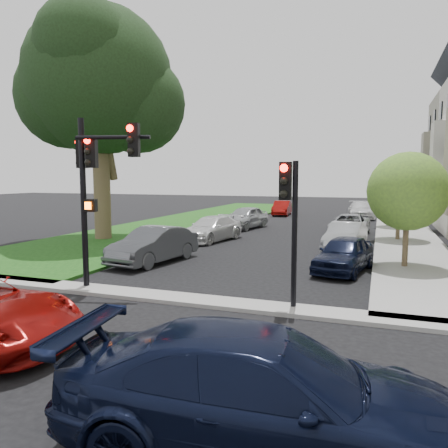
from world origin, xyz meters
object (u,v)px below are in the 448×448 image
(car_parked_4, at_px, (361,210))
(car_parked_6, at_px, (211,229))
(car_parked_1, at_px, (345,237))
(car_parked_9, at_px, (282,208))
(traffic_signal_main, at_px, (95,173))
(car_parked_5, at_px, (154,245))
(small_tree_b, at_px, (400,186))
(traffic_signal_secondary, at_px, (290,207))
(car_parked_2, at_px, (349,225))
(small_tree_a, at_px, (408,191))
(car_cross_far, at_px, (265,393))
(eucalyptus, at_px, (98,81))
(car_parked_7, at_px, (245,217))
(small_tree_c, at_px, (396,189))
(car_parked_0, at_px, (344,254))

(car_parked_4, relative_size, car_parked_6, 1.06)
(car_parked_1, xyz_separation_m, car_parked_9, (-7.21, 18.65, -0.02))
(traffic_signal_main, height_order, car_parked_5, traffic_signal_main)
(small_tree_b, xyz_separation_m, car_parked_6, (-10.07, -3.48, -2.46))
(small_tree_b, distance_m, car_parked_4, 13.98)
(traffic_signal_main, relative_size, car_parked_1, 1.28)
(traffic_signal_secondary, xyz_separation_m, car_parked_2, (0.55, 16.46, -2.19))
(car_parked_9, bearing_deg, car_parked_1, -73.58)
(small_tree_a, xyz_separation_m, car_parked_6, (-10.07, 4.51, -2.39))
(car_cross_far, distance_m, car_parked_2, 22.77)
(small_tree_a, xyz_separation_m, car_parked_4, (-2.56, 21.51, -2.35))
(eucalyptus, relative_size, car_parked_1, 3.06)
(car_parked_5, height_order, car_parked_7, car_parked_7)
(car_parked_5, bearing_deg, small_tree_a, 21.61)
(traffic_signal_main, bearing_deg, car_parked_2, 67.48)
(eucalyptus, xyz_separation_m, small_tree_a, (16.12, -2.66, -5.89))
(car_parked_7, bearing_deg, small_tree_c, 31.07)
(car_parked_5, relative_size, car_parked_6, 0.97)
(car_parked_7, bearing_deg, car_parked_4, 65.33)
(traffic_signal_secondary, relative_size, car_parked_5, 0.88)
(small_tree_a, relative_size, car_parked_2, 0.97)
(car_parked_1, distance_m, car_parked_7, 10.45)
(car_parked_6, bearing_deg, car_parked_5, -78.41)
(small_tree_c, distance_m, car_parked_4, 7.57)
(traffic_signal_main, distance_m, car_parked_0, 9.68)
(traffic_signal_secondary, xyz_separation_m, car_parked_0, (1.06, 5.57, -2.16))
(eucalyptus, bearing_deg, car_parked_2, 27.25)
(small_tree_c, bearing_deg, car_parked_6, -134.66)
(car_parked_0, bearing_deg, car_parked_2, 103.89)
(car_parked_4, relative_size, car_parked_7, 1.10)
(small_tree_b, relative_size, traffic_signal_main, 0.86)
(car_parked_1, bearing_deg, eucalyptus, -169.79)
(car_parked_4, bearing_deg, car_parked_0, -95.94)
(eucalyptus, xyz_separation_m, car_parked_2, (13.36, 6.88, -8.32))
(small_tree_a, distance_m, car_parked_0, 3.55)
(car_parked_0, relative_size, car_parked_7, 0.88)
(car_parked_2, distance_m, car_parked_5, 13.87)
(car_parked_4, distance_m, car_parked_9, 7.24)
(eucalyptus, relative_size, small_tree_b, 2.77)
(eucalyptus, height_order, car_parked_6, eucalyptus)
(small_tree_b, height_order, car_parked_6, small_tree_b)
(car_parked_1, height_order, car_parked_9, car_parked_1)
(small_tree_a, bearing_deg, car_parked_1, 125.74)
(eucalyptus, relative_size, car_parked_6, 2.74)
(car_parked_5, bearing_deg, car_parked_0, 15.63)
(traffic_signal_main, relative_size, car_parked_0, 1.35)
(eucalyptus, xyz_separation_m, car_cross_far, (13.76, -15.89, -8.16))
(car_parked_2, distance_m, car_parked_4, 11.98)
(car_parked_5, bearing_deg, small_tree_b, 54.47)
(car_parked_1, xyz_separation_m, car_parked_5, (-7.49, -5.82, 0.06))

